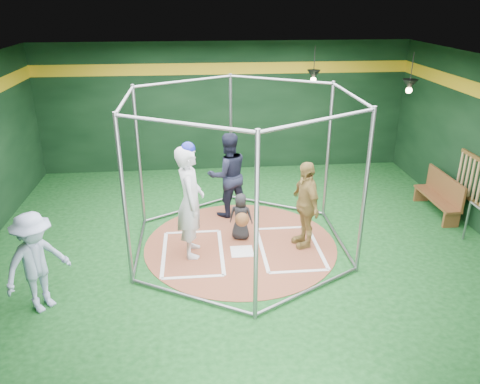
{
  "coord_description": "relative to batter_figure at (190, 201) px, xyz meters",
  "views": [
    {
      "loc": [
        -0.8,
        -8.14,
        4.61
      ],
      "look_at": [
        0.0,
        0.1,
        1.1
      ],
      "focal_mm": 35.0,
      "sensor_mm": 36.0,
      "label": 1
    }
  ],
  "objects": [
    {
      "name": "bystander_blue",
      "position": [
        -2.35,
        -1.47,
        -0.28
      ],
      "size": [
        1.17,
        1.21,
        1.66
      ],
      "primitive_type": "imported",
      "rotation": [
        0.0,
        0.0,
        0.84
      ],
      "color": "#9FAED2",
      "rests_on": "ground"
    },
    {
      "name": "dugout_bench",
      "position": [
        5.57,
        1.27,
        -0.64
      ],
      "size": [
        0.37,
        1.57,
        0.92
      ],
      "color": "brown",
      "rests_on": "ground"
    },
    {
      "name": "pendant_lamp_near",
      "position": [
        3.15,
        3.84,
        1.63
      ],
      "size": [
        0.34,
        0.34,
        0.9
      ],
      "color": "black",
      "rests_on": "room_shell"
    },
    {
      "name": "home_plate",
      "position": [
        0.95,
        -0.06,
        -1.09
      ],
      "size": [
        0.43,
        0.43,
        0.01
      ],
      "primitive_type": "cube",
      "color": "white",
      "rests_on": "clay_disc"
    },
    {
      "name": "room_shell",
      "position": [
        0.95,
        0.25,
        0.65
      ],
      "size": [
        10.1,
        9.1,
        3.53
      ],
      "color": "#0D3C14",
      "rests_on": "ground"
    },
    {
      "name": "clay_disc",
      "position": [
        0.95,
        0.24,
        -1.1
      ],
      "size": [
        3.8,
        3.8,
        0.01
      ],
      "primitive_type": "cylinder",
      "color": "brown",
      "rests_on": "ground"
    },
    {
      "name": "visitor_leopard",
      "position": [
        2.2,
        0.13,
        -0.23
      ],
      "size": [
        0.61,
        1.08,
        1.74
      ],
      "primitive_type": "imported",
      "rotation": [
        0.0,
        0.0,
        -1.38
      ],
      "color": "tan",
      "rests_on": "clay_disc"
    },
    {
      "name": "umpire",
      "position": [
        0.81,
        1.65,
        -0.15
      ],
      "size": [
        1.08,
        0.94,
        1.9
      ],
      "primitive_type": "imported",
      "rotation": [
        0.0,
        0.0,
        3.41
      ],
      "color": "black",
      "rests_on": "clay_disc"
    },
    {
      "name": "catcher_figure",
      "position": [
        0.98,
        0.47,
        -0.6
      ],
      "size": [
        0.54,
        0.6,
        0.97
      ],
      "color": "black",
      "rests_on": "clay_disc"
    },
    {
      "name": "batting_cage",
      "position": [
        0.95,
        0.24,
        0.39
      ],
      "size": [
        4.05,
        4.67,
        3.0
      ],
      "color": "gray",
      "rests_on": "ground"
    },
    {
      "name": "bat_rack",
      "position": [
        5.88,
        0.64,
        -0.06
      ],
      "size": [
        0.07,
        1.25,
        0.98
      ],
      "color": "brown",
      "rests_on": "room_shell"
    },
    {
      "name": "batter_box_left",
      "position": [
        0.0,
        -0.01,
        -1.09
      ],
      "size": [
        1.17,
        1.77,
        0.01
      ],
      "color": "white",
      "rests_on": "clay_disc"
    },
    {
      "name": "batter_box_right",
      "position": [
        1.9,
        -0.01,
        -1.09
      ],
      "size": [
        1.17,
        1.77,
        0.01
      ],
      "color": "white",
      "rests_on": "clay_disc"
    },
    {
      "name": "pendant_lamp_far",
      "position": [
        4.95,
        2.24,
        1.63
      ],
      "size": [
        0.34,
        0.34,
        0.9
      ],
      "color": "black",
      "rests_on": "room_shell"
    },
    {
      "name": "batter_figure",
      "position": [
        0.0,
        0.0,
        0.0
      ],
      "size": [
        0.53,
        0.8,
        2.22
      ],
      "color": "silver",
      "rests_on": "clay_disc"
    }
  ]
}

